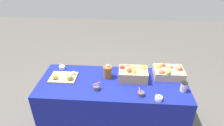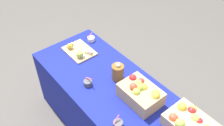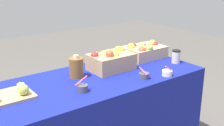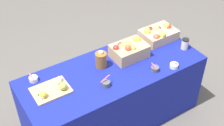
# 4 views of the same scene
# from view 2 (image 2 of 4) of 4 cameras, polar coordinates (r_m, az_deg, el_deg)

# --- Properties ---
(table) EXTENTS (1.90, 0.76, 0.74)m
(table) POSITION_cam_2_polar(r_m,az_deg,el_deg) (2.66, 0.47, -11.03)
(table) COLOR navy
(table) RESTS_ON ground_plane
(apple_crate_left) EXTENTS (0.39, 0.28, 0.17)m
(apple_crate_left) POSITION_cam_2_polar(r_m,az_deg,el_deg) (2.13, 17.42, -12.96)
(apple_crate_left) COLOR tan
(apple_crate_left) RESTS_ON table
(apple_crate_middle) EXTENTS (0.37, 0.26, 0.19)m
(apple_crate_middle) POSITION_cam_2_polar(r_m,az_deg,el_deg) (2.23, 6.52, -6.80)
(apple_crate_middle) COLOR tan
(apple_crate_middle) RESTS_ON table
(cutting_board_front) EXTENTS (0.34, 0.26, 0.09)m
(cutting_board_front) POSITION_cam_2_polar(r_m,az_deg,el_deg) (2.76, -7.60, 2.70)
(cutting_board_front) COLOR tan
(cutting_board_front) RESTS_ON table
(sample_bowl_near) EXTENTS (0.08, 0.08, 0.10)m
(sample_bowl_near) POSITION_cam_2_polar(r_m,az_deg,el_deg) (2.09, 1.37, -13.61)
(sample_bowl_near) COLOR #4C4C51
(sample_bowl_near) RESTS_ON table
(sample_bowl_far) EXTENTS (0.08, 0.08, 0.09)m
(sample_bowl_far) POSITION_cam_2_polar(r_m,az_deg,el_deg) (2.92, -4.79, 5.46)
(sample_bowl_far) COLOR silver
(sample_bowl_far) RESTS_ON table
(sample_bowl_extra) EXTENTS (0.10, 0.08, 0.11)m
(sample_bowl_extra) POSITION_cam_2_polar(r_m,az_deg,el_deg) (2.39, -5.52, -4.51)
(sample_bowl_extra) COLOR #4C4C51
(sample_bowl_extra) RESTS_ON table
(cider_jug) EXTENTS (0.12, 0.12, 0.19)m
(cider_jug) POSITION_cam_2_polar(r_m,az_deg,el_deg) (2.40, 1.31, -2.09)
(cider_jug) COLOR brown
(cider_jug) RESTS_ON table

